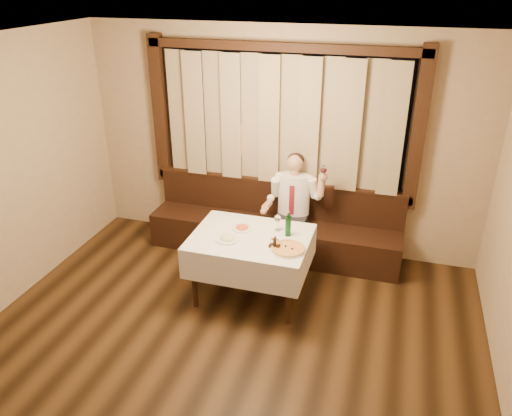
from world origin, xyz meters
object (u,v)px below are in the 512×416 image
(green_bottle, at_px, (288,225))
(cruet_caddy, at_px, (275,244))
(pasta_cream, at_px, (227,237))
(pasta_red, at_px, (242,226))
(pizza, at_px, (288,249))
(banquette, at_px, (274,230))
(seated_man, at_px, (293,200))
(dining_table, at_px, (251,245))

(green_bottle, xyz_separation_m, cruet_caddy, (-0.07, -0.30, -0.08))
(pasta_cream, bearing_deg, pasta_red, 75.28)
(pizza, bearing_deg, banquette, 110.84)
(green_bottle, distance_m, seated_man, 0.82)
(pasta_cream, distance_m, seated_man, 1.17)
(banquette, distance_m, pasta_cream, 1.28)
(pasta_red, xyz_separation_m, green_bottle, (0.52, -0.00, 0.09))
(pasta_cream, relative_size, cruet_caddy, 2.11)
(dining_table, relative_size, pizza, 3.44)
(green_bottle, bearing_deg, cruet_caddy, -103.18)
(seated_man, bearing_deg, pasta_cream, -113.35)
(green_bottle, bearing_deg, banquette, 112.99)
(banquette, height_order, pasta_cream, banquette)
(cruet_caddy, bearing_deg, pizza, 2.46)
(seated_man, bearing_deg, pizza, -79.66)
(cruet_caddy, relative_size, seated_man, 0.09)
(green_bottle, bearing_deg, dining_table, -160.77)
(green_bottle, bearing_deg, pasta_cream, -155.06)
(dining_table, distance_m, pasta_red, 0.24)
(banquette, xyz_separation_m, pasta_red, (-0.14, -0.89, 0.48))
(dining_table, distance_m, seated_man, 0.98)
(green_bottle, relative_size, seated_man, 0.21)
(pasta_cream, distance_m, cruet_caddy, 0.52)
(pizza, xyz_separation_m, pasta_red, (-0.59, 0.30, 0.02))
(pasta_red, distance_m, seated_man, 0.89)
(pizza, xyz_separation_m, green_bottle, (-0.08, 0.30, 0.10))
(seated_man, bearing_deg, banquette, 160.70)
(banquette, bearing_deg, cruet_caddy, -75.44)
(pasta_cream, bearing_deg, green_bottle, 24.94)
(pasta_red, bearing_deg, green_bottle, -0.20)
(pizza, relative_size, pasta_red, 1.61)
(pasta_red, bearing_deg, banquette, 81.06)
(banquette, distance_m, green_bottle, 1.12)
(pizza, relative_size, seated_man, 0.27)
(pizza, relative_size, pasta_cream, 1.42)
(green_bottle, distance_m, cruet_caddy, 0.31)
(banquette, height_order, dining_table, banquette)
(dining_table, xyz_separation_m, pasta_cream, (-0.21, -0.14, 0.14))
(pizza, height_order, pasta_red, pasta_red)
(dining_table, distance_m, cruet_caddy, 0.38)
(banquette, relative_size, green_bottle, 11.27)
(pasta_cream, bearing_deg, cruet_caddy, -2.45)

